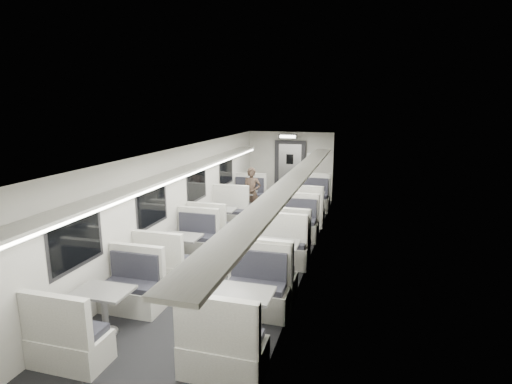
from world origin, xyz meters
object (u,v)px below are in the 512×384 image
Objects in this scene: booth_left_b at (220,221)px; booth_right_a at (308,205)px; passenger at (252,193)px; booth_left_a at (241,203)px; exit_sign at (288,136)px; booth_right_b at (291,234)px; booth_left_d at (105,311)px; booth_left_c at (181,251)px; booth_right_d at (242,315)px; vestibule_door at (290,170)px; booth_right_c at (274,261)px.

booth_right_a is (2.00, 2.19, 0.04)m from booth_left_b.
booth_left_b is at bearing -106.05° from passenger.
booth_right_a is at bearing 14.56° from passenger.
booth_left_a is 3.50× the size of exit_sign.
exit_sign is (-1.00, 4.59, 1.89)m from booth_right_b.
booth_left_d is 1.31× the size of passenger.
booth_left_c is (0.00, -4.13, -0.03)m from booth_left_a.
booth_right_d is at bearing 11.20° from booth_left_d.
booth_left_c is 0.95× the size of vestibule_door.
booth_left_c is at bearing 90.00° from booth_left_d.
booth_right_c reaches higher than booth_left_b.
booth_left_d is 3.16m from booth_right_c.
booth_right_b is 3.48× the size of exit_sign.
booth_right_b is at bearing -18.05° from booth_left_b.
passenger reaches higher than booth_left_a.
booth_right_c is 6.92m from vestibule_door.
exit_sign is (0.00, -0.49, 1.24)m from vestibule_door.
exit_sign reaches higher than booth_left_d.
booth_left_d is at bearing -90.00° from booth_left_c.
booth_right_a is at bearing -60.19° from exit_sign.
booth_right_a reaches higher than booth_left_a.
booth_right_c reaches higher than booth_left_a.
booth_right_a is at bearing 90.00° from booth_right_d.
exit_sign reaches higher than booth_left_a.
vestibule_door is at bearing 90.00° from exit_sign.
booth_right_c reaches higher than booth_right_a.
booth_right_c is (2.00, -4.22, 0.01)m from booth_left_a.
passenger is at bearing 104.87° from booth_right_d.
booth_right_a is at bearing 74.13° from booth_left_d.
booth_right_c is 3.60× the size of exit_sign.
booth_left_a reaches higher than booth_left_d.
booth_left_b is at bearing -132.37° from booth_right_a.
passenger is 0.73× the size of vestibule_door.
booth_left_d is 0.93× the size of booth_right_d.
passenger is at bearing 84.58° from booth_left_c.
booth_right_a is at bearing 10.31° from booth_left_a.
booth_left_b is at bearing -102.73° from vestibule_door.
passenger is at bearing -105.36° from exit_sign.
booth_right_b is 1.00× the size of booth_right_d.
booth_left_c is 1.30× the size of passenger.
booth_left_d is 2.04m from booth_right_d.
booth_left_d reaches higher than booth_left_c.
booth_right_c is 1.04× the size of booth_right_d.
booth_right_a is 2.53m from vestibule_door.
booth_right_b is at bearing -51.12° from booth_left_a.
booth_left_c is 1.00× the size of booth_left_d.
booth_left_d is at bearing -96.64° from passenger.
booth_left_b is 0.89× the size of booth_right_c.
booth_right_b is 1.74m from booth_right_c.
booth_right_d is at bearing -72.32° from booth_left_a.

